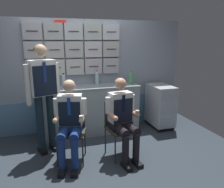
% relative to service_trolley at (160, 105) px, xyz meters
% --- Properties ---
extents(ground, '(4.80, 4.80, 0.04)m').
position_rel_service_trolley_xyz_m(ground, '(-1.55, -0.95, -0.49)').
color(ground, '#2D363F').
extents(galley_bulkhead, '(4.20, 0.14, 2.15)m').
position_rel_service_trolley_xyz_m(galley_bulkhead, '(-1.56, 0.42, 0.64)').
color(galley_bulkhead, '#909BAA').
rests_on(galley_bulkhead, ground).
extents(galley_counter, '(1.88, 0.53, 0.92)m').
position_rel_service_trolley_xyz_m(galley_counter, '(-1.45, 0.14, -0.01)').
color(galley_counter, '#91A0A7').
rests_on(galley_counter, ground).
extents(service_trolley, '(0.40, 0.65, 0.87)m').
position_rel_service_trolley_xyz_m(service_trolley, '(0.00, 0.00, 0.00)').
color(service_trolley, black).
rests_on(service_trolley, ground).
extents(folding_chair_left, '(0.49, 0.49, 0.85)m').
position_rel_service_trolley_xyz_m(folding_chair_left, '(-1.89, -0.71, 0.05)').
color(folding_chair_left, '#2D2D33').
rests_on(folding_chair_left, ground).
extents(crew_member_left, '(0.49, 0.64, 1.23)m').
position_rel_service_trolley_xyz_m(crew_member_left, '(-1.93, -0.87, 0.20)').
color(crew_member_left, black).
rests_on(crew_member_left, ground).
extents(folding_chair_right, '(0.45, 0.45, 0.85)m').
position_rel_service_trolley_xyz_m(folding_chair_right, '(-1.19, -0.79, 0.05)').
color(folding_chair_right, '#2D2D33').
rests_on(folding_chair_right, ground).
extents(crew_member_right, '(0.48, 0.62, 1.23)m').
position_rel_service_trolley_xyz_m(crew_member_right, '(-1.17, -0.95, 0.20)').
color(crew_member_right, black).
rests_on(crew_member_right, ground).
extents(crew_member_standing, '(0.51, 0.36, 1.71)m').
position_rel_service_trolley_xyz_m(crew_member_standing, '(-2.27, -0.37, 0.55)').
color(crew_member_standing, black).
rests_on(crew_member_standing, ground).
extents(water_bottle_blue_cap, '(0.07, 0.07, 0.26)m').
position_rel_service_trolley_xyz_m(water_bottle_blue_cap, '(-0.62, 0.10, 0.58)').
color(water_bottle_blue_cap, '#47A55D').
rests_on(water_bottle_blue_cap, galley_counter).
extents(water_bottle_clear, '(0.07, 0.07, 0.27)m').
position_rel_service_trolley_xyz_m(water_bottle_clear, '(-1.26, 0.31, 0.58)').
color(water_bottle_clear, silver).
rests_on(water_bottle_clear, galley_counter).
extents(sparkling_bottle_green, '(0.07, 0.07, 0.25)m').
position_rel_service_trolley_xyz_m(sparkling_bottle_green, '(-1.91, 0.23, 0.57)').
color(sparkling_bottle_green, silver).
rests_on(sparkling_bottle_green, galley_counter).
extents(coffee_cup_white, '(0.07, 0.07, 0.08)m').
position_rel_service_trolley_xyz_m(coffee_cup_white, '(-0.70, 0.30, 0.50)').
color(coffee_cup_white, navy).
rests_on(coffee_cup_white, galley_counter).
extents(espresso_cup_small, '(0.07, 0.07, 0.07)m').
position_rel_service_trolley_xyz_m(espresso_cup_small, '(-1.76, 0.01, 0.49)').
color(espresso_cup_small, silver).
rests_on(espresso_cup_small, galley_counter).
extents(snack_banana, '(0.17, 0.10, 0.04)m').
position_rel_service_trolley_xyz_m(snack_banana, '(-0.88, 0.10, 0.47)').
color(snack_banana, gold).
rests_on(snack_banana, galley_counter).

